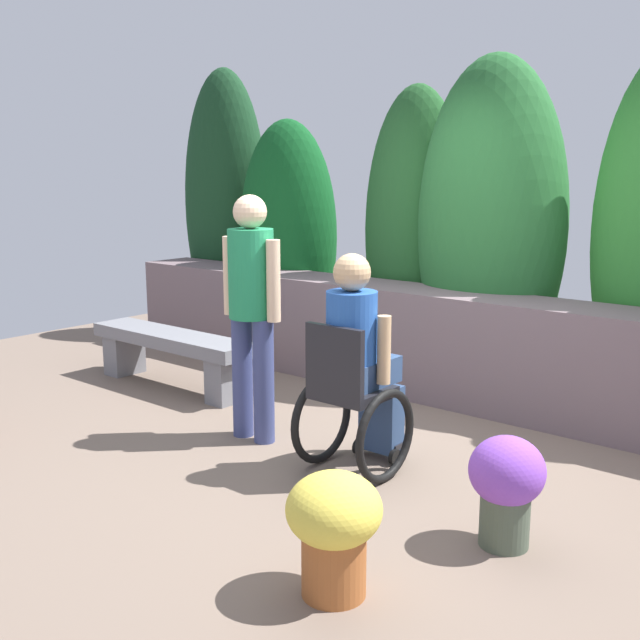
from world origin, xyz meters
TOP-DOWN VIEW (x-y plane):
  - ground_plane at (0.00, 0.00)m, footprint 10.07×10.07m
  - stone_retaining_wall at (0.00, 1.40)m, footprint 7.36×0.56m
  - hedge_backdrop at (-0.11, 1.98)m, footprint 7.53×0.99m
  - stone_bench at (-2.17, 0.21)m, footprint 1.70×0.37m
  - person_in_wheelchair at (0.10, -0.24)m, footprint 0.53×0.66m
  - person_standing_companion at (-0.76, -0.25)m, footprint 0.49×0.30m
  - flower_pot_red_accent at (0.85, -1.40)m, footprint 0.41×0.41m
  - flower_pot_small_foreground at (1.22, -0.53)m, footprint 0.37×0.37m

SIDE VIEW (x-z plane):
  - ground_plane at x=0.00m, z-range 0.00..0.00m
  - stone_bench at x=-2.17m, z-range 0.09..0.55m
  - flower_pot_small_foreground at x=1.22m, z-range 0.04..0.60m
  - flower_pot_red_accent at x=0.85m, z-range 0.05..0.60m
  - stone_retaining_wall at x=0.00m, z-range 0.00..0.86m
  - person_in_wheelchair at x=0.10m, z-range -0.04..1.29m
  - person_standing_companion at x=-0.76m, z-range 0.12..1.77m
  - hedge_backdrop at x=-0.11m, z-range -0.10..2.77m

